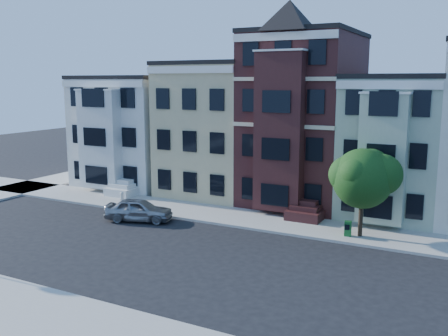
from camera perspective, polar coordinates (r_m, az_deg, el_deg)
The scene contains 11 objects.
ground at distance 25.11m, azimuth -2.04°, elevation -10.78°, with size 120.00×120.00×0.00m, color black.
far_sidewalk at distance 31.93m, azimuth 5.11°, elevation -6.11°, with size 60.00×4.00×0.15m, color #9E9B93.
near_sidewalk at distance 19.16m, azimuth -14.56°, elevation -17.78°, with size 60.00×4.00×0.15m, color #9E9B93.
house_white at distance 44.12m, azimuth -9.75°, elevation 4.10°, with size 8.00×9.00×9.00m, color silver.
house_yellow at distance 39.75m, azimuth -0.53°, elevation 4.34°, with size 7.00×9.00×10.00m, color #CEB984.
house_brown at distance 36.90m, azimuth 9.15°, elevation 5.34°, with size 7.00×9.00×12.00m, color #3B1717.
house_green at distance 35.54m, azimuth 19.07°, elevation 2.31°, with size 6.00×9.00×9.00m, color #A0AF94.
street_tree at distance 28.98m, azimuth 15.53°, elevation -1.62°, with size 5.34×5.34×6.22m, color #22521B, non-canonical shape.
parked_car at distance 32.48m, azimuth -9.72°, elevation -4.73°, with size 1.74×4.31×1.47m, color gray.
newspaper_box at distance 29.46m, azimuth 13.97°, elevation -6.73°, with size 0.39×0.34×0.86m, color #185924.
fire_hydrant at distance 36.41m, azimuth -11.58°, elevation -3.55°, with size 0.26×0.26×0.73m, color beige.
Camera 1 is at (11.65, -20.39, 8.89)m, focal length 40.00 mm.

